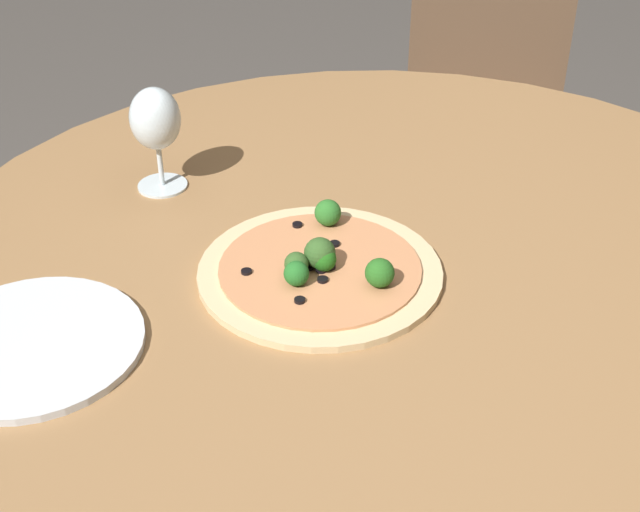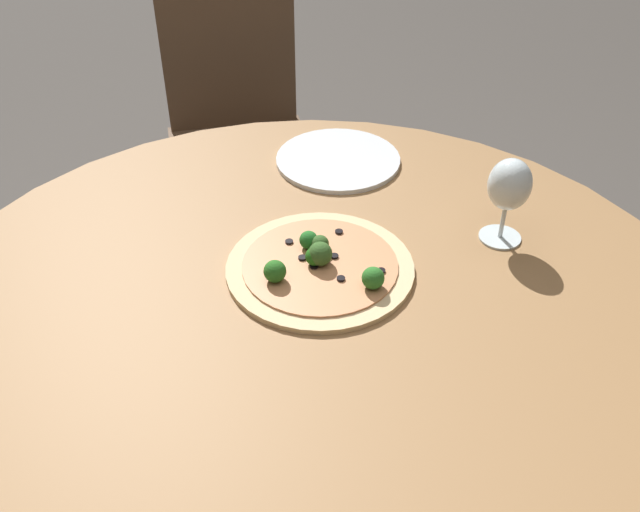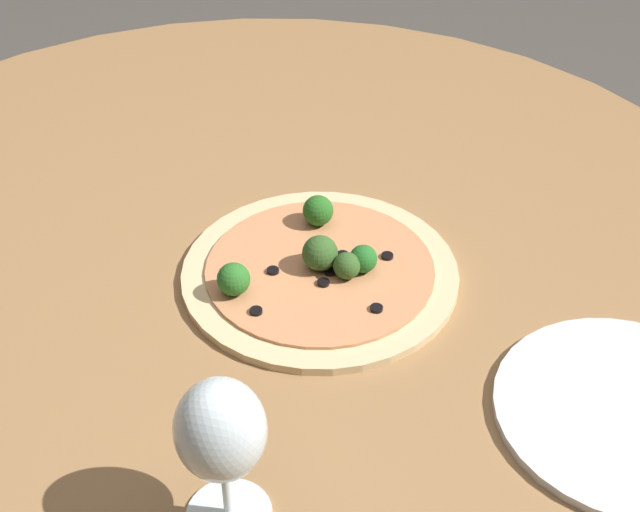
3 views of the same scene
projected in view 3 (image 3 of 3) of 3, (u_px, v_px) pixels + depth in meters
name	position (u px, v px, depth m)	size (l,w,h in m)	color
dining_table	(252.00, 275.00, 1.11)	(1.32, 1.32, 0.72)	olive
pizza	(319.00, 268.00, 1.02)	(0.32, 0.32, 0.06)	#DBBC89
wine_glass	(221.00, 434.00, 0.71)	(0.08, 0.08, 0.16)	silver
plate_near	(628.00, 412.00, 0.86)	(0.26, 0.26, 0.01)	silver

